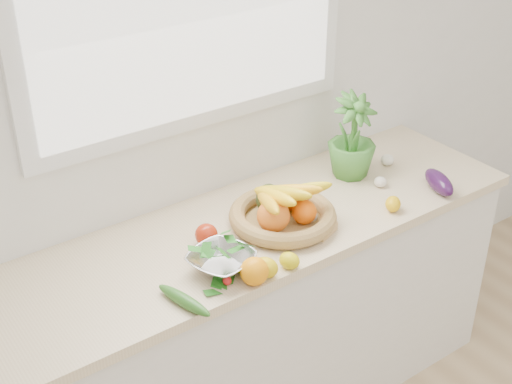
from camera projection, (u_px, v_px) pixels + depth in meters
back_wall at (192, 87)px, 2.54m from camera, size 4.50×0.02×2.70m
counter_cabinet at (243, 330)px, 2.79m from camera, size 2.20×0.58×0.86m
countertop at (242, 234)px, 2.57m from camera, size 2.24×0.62×0.04m
orange_loose at (254, 271)px, 2.26m from camera, size 0.11×0.11×0.09m
lemon_a at (265, 267)px, 2.30m from camera, size 0.10×0.11×0.07m
lemon_b at (393, 204)px, 2.66m from camera, size 0.09×0.09×0.06m
lemon_c at (289, 261)px, 2.35m from camera, size 0.08×0.09×0.06m
apple at (206, 235)px, 2.46m from camera, size 0.11×0.11×0.08m
ginger at (326, 230)px, 2.53m from camera, size 0.11×0.07×0.03m
garlic_a at (380, 182)px, 2.82m from camera, size 0.06×0.06×0.04m
garlic_b at (387, 160)px, 2.98m from camera, size 0.07×0.07×0.05m
garlic_c at (310, 216)px, 2.59m from camera, size 0.06×0.06×0.05m
eggplant at (439, 182)px, 2.78m from camera, size 0.13×0.20×0.08m
cucumber at (184, 300)px, 2.18m from camera, size 0.09×0.23×0.04m
radish at (227, 281)px, 2.27m from camera, size 0.04×0.04×0.03m
potted_herb at (352, 136)px, 2.83m from camera, size 0.20×0.20×0.35m
fruit_basket at (282, 211)px, 2.57m from camera, size 0.49×0.49×0.19m
colander_with_spinach at (221, 257)px, 2.32m from camera, size 0.26×0.26×0.11m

